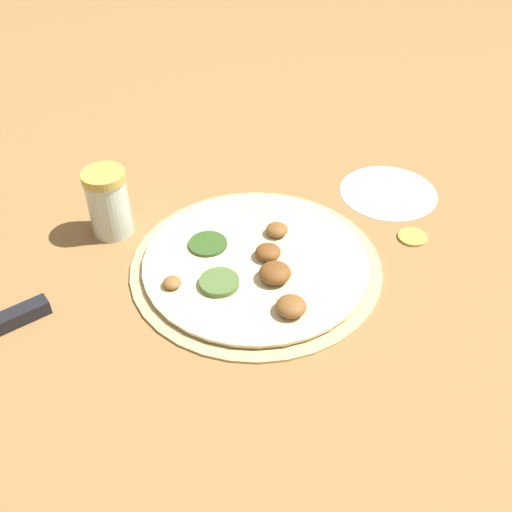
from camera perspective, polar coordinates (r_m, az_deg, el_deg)
ground_plane at (r=0.77m, az=-0.00°, el=-0.95°), size 3.00×3.00×0.00m
pizza at (r=0.77m, az=0.01°, el=-0.73°), size 0.32×0.32×0.03m
spice_jar at (r=0.83m, az=-13.89°, el=4.97°), size 0.06×0.06×0.10m
loose_cap at (r=0.84m, az=14.70°, el=1.86°), size 0.04×0.04×0.01m
flour_patch at (r=0.93m, az=12.49°, el=5.96°), size 0.15×0.15×0.00m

